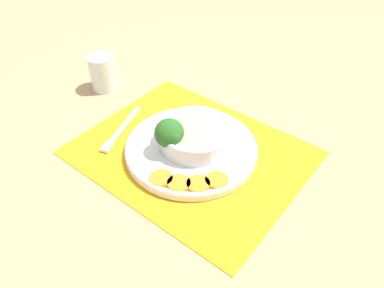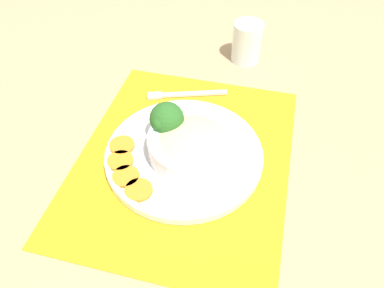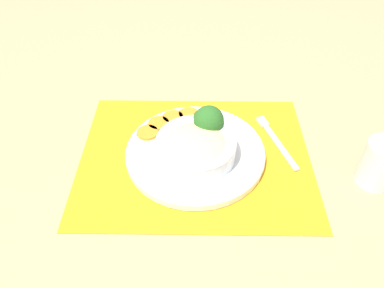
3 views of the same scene
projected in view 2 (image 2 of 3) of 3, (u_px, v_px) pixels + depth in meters
The scene contains 11 objects.
ground_plane at pixel (184, 159), 0.73m from camera, with size 4.00×4.00×0.00m, color tan.
placemat at pixel (184, 158), 0.73m from camera, with size 0.53×0.43×0.00m.
plate at pixel (184, 153), 0.72m from camera, with size 0.30×0.30×0.02m.
bowl at pixel (193, 143), 0.69m from camera, with size 0.17×0.17×0.05m.
broccoli_floret at pixel (167, 119), 0.71m from camera, with size 0.07×0.07×0.08m.
carrot_slice_near at pixel (122, 145), 0.72m from camera, with size 0.05×0.05×0.01m.
carrot_slice_middle at pixel (120, 161), 0.70m from camera, with size 0.05×0.05×0.01m.
carrot_slice_far at pixel (126, 176), 0.67m from camera, with size 0.05×0.05×0.01m.
carrot_slice_extra at pixel (139, 190), 0.65m from camera, with size 0.05×0.05×0.01m.
water_glass at pixel (247, 44), 0.93m from camera, with size 0.07×0.07×0.10m.
fork at pixel (179, 94), 0.86m from camera, with size 0.06×0.18×0.01m.
Camera 2 is at (-0.47, -0.10, 0.55)m, focal length 35.00 mm.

